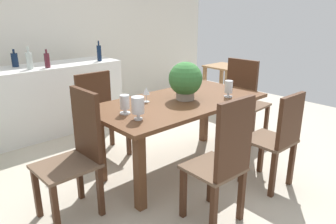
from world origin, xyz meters
The scene contains 19 objects.
ground_plane centered at (0.00, 0.00, 0.00)m, with size 7.04×7.04×0.00m, color #BCB29E.
back_wall centered at (0.00, 2.60, 1.30)m, with size 6.40×0.10×2.60m, color silver.
dining_table centered at (0.00, -0.16, 0.65)m, with size 1.81×0.92×0.76m.
chair_head_end centered at (-1.14, -0.16, 0.57)m, with size 0.47×0.43×1.05m.
chair_foot_end centered at (1.14, -0.17, 0.58)m, with size 0.47×0.47×1.06m.
chair_near_right centered at (0.40, -1.06, 0.52)m, with size 0.41×0.42×0.94m.
chair_near_left centered at (-0.41, -1.06, 0.57)m, with size 0.42×0.42×1.06m.
chair_far_left centered at (-0.40, 0.75, 0.53)m, with size 0.48×0.45×0.95m.
flower_centerpiece centered at (0.07, -0.17, 0.96)m, with size 0.35×0.34×0.39m.
crystal_vase_left centered at (-0.66, -0.34, 0.88)m, with size 0.11×0.11×0.20m.
crystal_vase_center_near centered at (0.47, -0.41, 0.86)m, with size 0.08×0.08×0.18m.
crystal_vase_right centered at (-0.65, -0.14, 0.85)m, with size 0.09×0.09×0.17m.
wine_glass centered at (-0.28, 0.02, 0.86)m, with size 0.07×0.07×0.15m.
kitchen_counter centered at (-0.47, 1.82, 0.46)m, with size 1.80×0.64×0.92m, color silver.
wine_bottle_amber centered at (-0.80, 1.68, 1.03)m, with size 0.07×0.07×0.28m.
wine_bottle_clear centered at (-0.59, 1.64, 1.02)m, with size 0.07×0.07×0.23m.
wine_bottle_dark centered at (0.17, 1.65, 1.04)m, with size 0.06×0.06×0.28m.
wine_bottle_tall centered at (-0.88, 1.97, 1.01)m, with size 0.08×0.08×0.23m.
side_table centered at (2.09, 0.90, 0.54)m, with size 0.53×0.54×0.73m.
Camera 1 is at (-2.18, -2.39, 1.66)m, focal length 34.15 mm.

